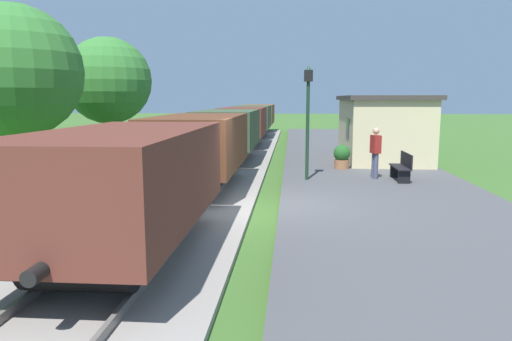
{
  "coord_description": "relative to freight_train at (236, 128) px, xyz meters",
  "views": [
    {
      "loc": [
        0.5,
        -11.65,
        2.91
      ],
      "look_at": [
        -0.44,
        0.48,
        1.04
      ],
      "focal_mm": 32.88,
      "sensor_mm": 36.0,
      "label": 1
    }
  ],
  "objects": [
    {
      "name": "tree_trackside_mid",
      "position": [
        -6.54,
        -8.74,
        2.42
      ],
      "size": [
        4.51,
        4.51,
        6.08
      ],
      "color": "#4C3823",
      "rests_on": "ground"
    },
    {
      "name": "rail_near",
      "position": [
        0.72,
        -12.67,
        -1.21
      ],
      "size": [
        0.07,
        60.0,
        0.14
      ],
      "primitive_type": "cube",
      "color": "slate",
      "rests_on": "track_ballast"
    },
    {
      "name": "freight_train",
      "position": [
        0.0,
        0.0,
        0.0
      ],
      "size": [
        2.5,
        39.2,
        2.12
      ],
      "color": "brown",
      "rests_on": "rail_near"
    },
    {
      "name": "bench_near_hut",
      "position": [
        6.51,
        -8.85,
        -0.68
      ],
      "size": [
        0.42,
        1.5,
        0.91
      ],
      "color": "black",
      "rests_on": "platform_slab"
    },
    {
      "name": "bench_down_platform",
      "position": [
        6.51,
        0.9,
        -0.68
      ],
      "size": [
        0.42,
        1.5,
        0.91
      ],
      "color": "black",
      "rests_on": "platform_slab"
    },
    {
      "name": "platform_slab",
      "position": [
        5.6,
        -12.67,
        -1.27
      ],
      "size": [
        6.0,
        60.0,
        0.25
      ],
      "primitive_type": "cube",
      "color": "#4C4C4F",
      "rests_on": "ground"
    },
    {
      "name": "person_waiting",
      "position": [
        5.68,
        -8.56,
        -0.21
      ],
      "size": [
        0.33,
        0.43,
        1.71
      ],
      "rotation": [
        0.0,
        0.0,
        3.42
      ],
      "color": "#474C66",
      "rests_on": "platform_slab"
    },
    {
      "name": "track_ballast",
      "position": [
        -0.0,
        -12.67,
        -1.34
      ],
      "size": [
        3.8,
        60.0,
        0.12
      ],
      "primitive_type": "cube",
      "color": "gray",
      "rests_on": "ground"
    },
    {
      "name": "station_hut",
      "position": [
        6.8,
        -3.61,
        0.26
      ],
      "size": [
        3.5,
        5.8,
        2.78
      ],
      "color": "beige",
      "rests_on": "platform_slab"
    },
    {
      "name": "tree_trackside_far",
      "position": [
        -5.34,
        -3.6,
        2.29
      ],
      "size": [
        3.84,
        3.84,
        5.62
      ],
      "color": "#4C3823",
      "rests_on": "ground"
    },
    {
      "name": "lamp_post_near",
      "position": [
        3.4,
        -8.93,
        1.41
      ],
      "size": [
        0.28,
        0.28,
        3.7
      ],
      "color": "#193823",
      "rests_on": "platform_slab"
    },
    {
      "name": "ground_plane",
      "position": [
        2.4,
        -12.67,
        -1.4
      ],
      "size": [
        160.0,
        160.0,
        0.0
      ],
      "primitive_type": "plane",
      "color": "#3D6628"
    },
    {
      "name": "potted_planter",
      "position": [
        4.81,
        -6.33,
        -0.67
      ],
      "size": [
        0.64,
        0.64,
        0.92
      ],
      "color": "#9E6642",
      "rests_on": "platform_slab"
    },
    {
      "name": "rail_far",
      "position": [
        -0.72,
        -12.67,
        -1.21
      ],
      "size": [
        0.07,
        60.0,
        0.14
      ],
      "primitive_type": "cube",
      "color": "slate",
      "rests_on": "track_ballast"
    }
  ]
}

